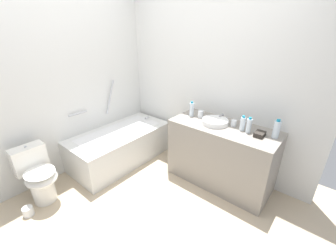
# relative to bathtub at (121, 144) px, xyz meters

# --- Properties ---
(ground_plane) EXTENTS (3.76, 3.76, 0.00)m
(ground_plane) POSITION_rel_bathtub_xyz_m (-0.57, -0.98, -0.27)
(ground_plane) COLOR #C1AD8E
(wall_back_tiled) EXTENTS (3.16, 0.10, 2.35)m
(wall_back_tiled) POSITION_rel_bathtub_xyz_m (-0.57, 0.43, 0.90)
(wall_back_tiled) COLOR silver
(wall_back_tiled) RESTS_ON ground_plane
(wall_right_mirror) EXTENTS (0.10, 3.11, 2.35)m
(wall_right_mirror) POSITION_rel_bathtub_xyz_m (0.86, -0.98, 0.90)
(wall_right_mirror) COLOR silver
(wall_right_mirror) RESTS_ON ground_plane
(bathtub) EXTENTS (1.54, 0.75, 1.20)m
(bathtub) POSITION_rel_bathtub_xyz_m (0.00, 0.00, 0.00)
(bathtub) COLOR silver
(bathtub) RESTS_ON ground_plane
(toilet) EXTENTS (0.36, 0.53, 0.69)m
(toilet) POSITION_rel_bathtub_xyz_m (-1.19, 0.05, 0.08)
(toilet) COLOR white
(toilet) RESTS_ON ground_plane
(vanity_counter) EXTENTS (0.59, 1.33, 0.83)m
(vanity_counter) POSITION_rel_bathtub_xyz_m (0.52, -1.45, 0.15)
(vanity_counter) COLOR gray
(vanity_counter) RESTS_ON ground_plane
(sink_basin) EXTENTS (0.33, 0.33, 0.06)m
(sink_basin) POSITION_rel_bathtub_xyz_m (0.50, -1.33, 0.59)
(sink_basin) COLOR white
(sink_basin) RESTS_ON vanity_counter
(sink_faucet) EXTENTS (0.12, 0.15, 0.08)m
(sink_faucet) POSITION_rel_bathtub_xyz_m (0.70, -1.33, 0.60)
(sink_faucet) COLOR #AEAEB4
(sink_faucet) RESTS_ON vanity_counter
(water_bottle_0) EXTENTS (0.06, 0.06, 0.21)m
(water_bottle_0) POSITION_rel_bathtub_xyz_m (0.54, -0.94, 0.66)
(water_bottle_0) COLOR silver
(water_bottle_0) RESTS_ON vanity_counter
(water_bottle_1) EXTENTS (0.06, 0.06, 0.19)m
(water_bottle_1) POSITION_rel_bathtub_xyz_m (0.53, -1.74, 0.65)
(water_bottle_1) COLOR silver
(water_bottle_1) RESTS_ON vanity_counter
(water_bottle_2) EXTENTS (0.06, 0.06, 0.18)m
(water_bottle_2) POSITION_rel_bathtub_xyz_m (0.54, -1.66, 0.64)
(water_bottle_2) COLOR silver
(water_bottle_2) RESTS_ON vanity_counter
(water_bottle_3) EXTENTS (0.07, 0.07, 0.22)m
(water_bottle_3) POSITION_rel_bathtub_xyz_m (0.59, -2.02, 0.66)
(water_bottle_3) COLOR silver
(water_bottle_3) RESTS_ON vanity_counter
(drinking_glass_0) EXTENTS (0.07, 0.07, 0.09)m
(drinking_glass_0) POSITION_rel_bathtub_xyz_m (0.57, -1.07, 0.61)
(drinking_glass_0) COLOR white
(drinking_glass_0) RESTS_ON vanity_counter
(drinking_glass_1) EXTENTS (0.07, 0.07, 0.08)m
(drinking_glass_1) POSITION_rel_bathtub_xyz_m (0.59, -1.53, 0.60)
(drinking_glass_1) COLOR white
(drinking_glass_1) RESTS_ON vanity_counter
(amenity_basket) EXTENTS (0.14, 0.10, 0.05)m
(amenity_basket) POSITION_rel_bathtub_xyz_m (0.52, -1.88, 0.59)
(amenity_basket) COLOR #2D2823
(amenity_basket) RESTS_ON vanity_counter
(toilet_paper_roll) EXTENTS (0.11, 0.11, 0.11)m
(toilet_paper_roll) POSITION_rel_bathtub_xyz_m (-1.42, -0.09, -0.22)
(toilet_paper_roll) COLOR white
(toilet_paper_roll) RESTS_ON ground_plane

